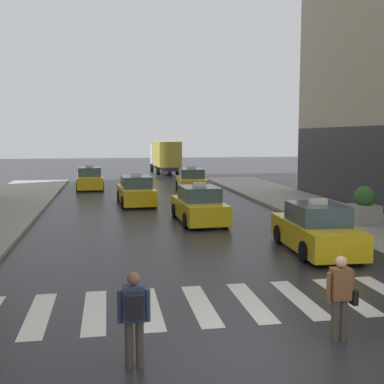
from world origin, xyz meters
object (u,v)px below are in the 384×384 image
object	(u,v)px
taxi_lead	(316,230)
taxi_second	(199,206)
planter_mid_block	(364,207)
taxi_fourth	(191,181)
box_truck	(165,156)
taxi_fifth	(90,179)
taxi_third	(136,192)
pedestrian_with_backpack	(134,313)
pedestrian_with_handbag	(341,293)

from	to	relation	value
taxi_lead	taxi_second	xyz separation A→B (m)	(-2.84, 6.22, 0.00)
taxi_lead	planter_mid_block	distance (m)	5.51
taxi_second	taxi_fourth	bearing A→B (deg)	81.76
taxi_second	box_truck	xyz separation A→B (m)	(1.86, 28.46, 1.13)
taxi_fourth	taxi_fifth	world-z (taller)	same
taxi_lead	planter_mid_block	bearing A→B (deg)	44.33
box_truck	planter_mid_block	bearing A→B (deg)	-80.93
taxi_fifth	box_truck	size ratio (longest dim) A/B	0.60
taxi_third	taxi_fifth	bearing A→B (deg)	108.54
taxi_fourth	pedestrian_with_backpack	size ratio (longest dim) A/B	2.80
taxi_lead	taxi_fourth	xyz separation A→B (m)	(-1.11, 18.16, 0.00)
pedestrian_with_handbag	planter_mid_block	distance (m)	12.53
box_truck	pedestrian_with_handbag	world-z (taller)	box_truck
taxi_lead	taxi_fifth	distance (m)	22.59
taxi_lead	taxi_second	distance (m)	6.84
taxi_second	planter_mid_block	world-z (taller)	taxi_second
taxi_fourth	planter_mid_block	world-z (taller)	taxi_fourth
pedestrian_with_backpack	planter_mid_block	world-z (taller)	planter_mid_block
pedestrian_with_backpack	taxi_fifth	bearing A→B (deg)	93.46
pedestrian_with_backpack	taxi_second	bearing A→B (deg)	74.83
planter_mid_block	box_truck	bearing A→B (deg)	99.07
pedestrian_with_handbag	planter_mid_block	world-z (taller)	planter_mid_block
taxi_third	pedestrian_with_backpack	size ratio (longest dim) A/B	2.81
pedestrian_with_handbag	taxi_second	bearing A→B (deg)	91.03
taxi_fourth	planter_mid_block	size ratio (longest dim) A/B	2.89
taxi_third	taxi_fifth	xyz separation A→B (m)	(-2.90, 8.64, 0.00)
taxi_third	planter_mid_block	size ratio (longest dim) A/B	2.89
taxi_lead	taxi_fifth	xyz separation A→B (m)	(-8.21, 21.05, 0.00)
pedestrian_with_backpack	pedestrian_with_handbag	size ratio (longest dim) A/B	1.00
taxi_third	taxi_fourth	distance (m)	7.12
taxi_third	planter_mid_block	world-z (taller)	taxi_third
taxi_fourth	taxi_fifth	distance (m)	7.67
taxi_lead	pedestrian_with_handbag	bearing A→B (deg)	-110.84
taxi_second	taxi_fifth	world-z (taller)	same
taxi_second	box_truck	distance (m)	28.54
taxi_fourth	planter_mid_block	distance (m)	15.18
taxi_fifth	taxi_fourth	bearing A→B (deg)	-22.15
taxi_second	pedestrian_with_backpack	world-z (taller)	taxi_second
taxi_lead	pedestrian_with_handbag	world-z (taller)	taxi_lead
taxi_lead	taxi_fifth	bearing A→B (deg)	111.31
planter_mid_block	taxi_third	bearing A→B (deg)	137.21
taxi_fifth	taxi_third	bearing A→B (deg)	-71.46
taxi_fourth	taxi_fifth	bearing A→B (deg)	157.85
pedestrian_with_backpack	taxi_third	bearing A→B (deg)	86.55
taxi_lead	box_truck	xyz separation A→B (m)	(-0.98, 34.68, 1.13)
pedestrian_with_backpack	pedestrian_with_handbag	bearing A→B (deg)	6.37
taxi_third	taxi_fourth	xyz separation A→B (m)	(4.20, 5.75, 0.00)
taxi_third	pedestrian_with_handbag	world-z (taller)	taxi_third
box_truck	planter_mid_block	distance (m)	31.24
taxi_lead	box_truck	distance (m)	34.71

